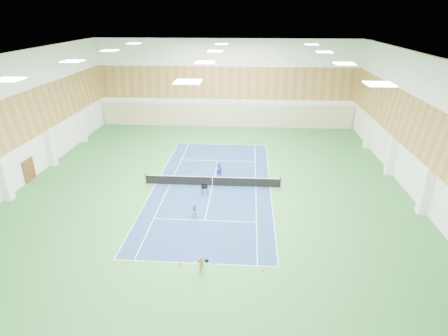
% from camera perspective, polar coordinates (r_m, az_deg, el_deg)
% --- Properties ---
extents(ground, '(40.00, 40.00, 0.00)m').
position_cam_1_polar(ground, '(35.70, -1.77, -2.71)').
color(ground, '#307035').
rests_on(ground, ground).
extents(room_shell, '(36.00, 40.00, 12.00)m').
position_cam_1_polar(room_shell, '(33.54, -1.89, 6.57)').
color(room_shell, white).
rests_on(room_shell, ground).
extents(wood_cladding, '(36.00, 40.00, 8.00)m').
position_cam_1_polar(wood_cladding, '(33.03, -1.94, 9.90)').
color(wood_cladding, '#A3753C').
rests_on(wood_cladding, room_shell).
extents(ceiling_light_grid, '(21.40, 25.40, 0.06)m').
position_cam_1_polar(ceiling_light_grid, '(32.37, -2.03, 16.67)').
color(ceiling_light_grid, white).
rests_on(ceiling_light_grid, room_shell).
extents(court_surface, '(10.97, 23.77, 0.01)m').
position_cam_1_polar(court_surface, '(35.69, -1.77, -2.71)').
color(court_surface, navy).
rests_on(court_surface, ground).
extents(tennis_balls_scatter, '(10.57, 22.77, 0.07)m').
position_cam_1_polar(tennis_balls_scatter, '(35.68, -1.77, -2.65)').
color(tennis_balls_scatter, '#C7DE25').
rests_on(tennis_balls_scatter, ground).
extents(tennis_net, '(12.80, 0.10, 1.10)m').
position_cam_1_polar(tennis_net, '(35.46, -1.78, -1.91)').
color(tennis_net, black).
rests_on(tennis_net, ground).
extents(back_curtain, '(35.40, 0.16, 3.20)m').
position_cam_1_polar(back_curtain, '(53.68, 0.27, 8.00)').
color(back_curtain, '#C6B793').
rests_on(back_curtain, ground).
extents(door_left_b, '(0.08, 1.80, 2.20)m').
position_cam_1_polar(door_left_b, '(41.00, -27.58, -0.28)').
color(door_left_b, '#593319').
rests_on(door_left_b, ground).
extents(coach, '(0.71, 0.59, 1.65)m').
position_cam_1_polar(coach, '(37.25, -0.74, -0.18)').
color(coach, '#203296').
rests_on(coach, ground).
extents(child_court, '(0.58, 0.46, 1.18)m').
position_cam_1_polar(child_court, '(30.21, -4.48, -6.60)').
color(child_court, gray).
rests_on(child_court, ground).
extents(child_apron, '(0.76, 0.52, 1.20)m').
position_cam_1_polar(child_apron, '(24.50, -3.52, -14.42)').
color(child_apron, tan).
rests_on(child_apron, ground).
extents(ball_cart, '(0.68, 0.68, 0.93)m').
position_cam_1_polar(ball_cart, '(33.96, -3.01, -3.28)').
color(ball_cart, black).
rests_on(ball_cart, ground).
extents(cone_svc_a, '(0.17, 0.17, 0.19)m').
position_cam_1_polar(cone_svc_a, '(30.84, -9.71, -7.29)').
color(cone_svc_a, '#FF4B0D').
rests_on(cone_svc_a, ground).
extents(cone_svc_b, '(0.23, 0.23, 0.25)m').
position_cam_1_polar(cone_svc_b, '(29.86, -5.37, -8.05)').
color(cone_svc_b, '#E8490C').
rests_on(cone_svc_b, ground).
extents(cone_svc_c, '(0.22, 0.22, 0.24)m').
position_cam_1_polar(cone_svc_c, '(30.15, -1.25, -7.62)').
color(cone_svc_c, orange).
rests_on(cone_svc_c, ground).
extents(cone_svc_d, '(0.19, 0.19, 0.21)m').
position_cam_1_polar(cone_svc_d, '(29.94, 4.27, -7.96)').
color(cone_svc_d, '#E05B0B').
rests_on(cone_svc_d, ground).
extents(cone_base_a, '(0.18, 0.18, 0.20)m').
position_cam_1_polar(cone_base_a, '(26.34, -14.63, -13.58)').
color(cone_base_a, orange).
rests_on(cone_base_a, ground).
extents(cone_base_b, '(0.22, 0.22, 0.24)m').
position_cam_1_polar(cone_base_b, '(25.50, -6.85, -14.21)').
color(cone_base_b, '#E05D0B').
rests_on(cone_base_b, ground).
extents(cone_base_c, '(0.18, 0.18, 0.19)m').
position_cam_1_polar(cone_base_c, '(25.40, -1.62, -14.26)').
color(cone_base_c, '#FE640D').
rests_on(cone_base_c, ground).
extents(cone_base_d, '(0.19, 0.19, 0.21)m').
position_cam_1_polar(cone_base_d, '(24.95, 5.87, -15.17)').
color(cone_base_d, '#FF5C0D').
rests_on(cone_base_d, ground).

